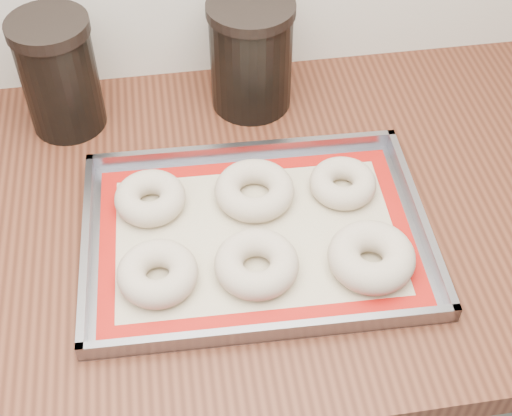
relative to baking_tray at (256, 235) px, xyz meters
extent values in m
cube|color=slate|center=(-0.21, 0.06, -0.48)|extent=(3.00, 0.65, 0.86)
cube|color=#5C2D1B|center=(-0.21, 0.06, -0.03)|extent=(3.06, 0.68, 0.04)
cube|color=gray|center=(0.00, 0.00, 0.00)|extent=(0.47, 0.35, 0.00)
cube|color=gray|center=(0.01, 0.16, 0.01)|extent=(0.46, 0.03, 0.02)
cube|color=gray|center=(-0.01, -0.16, 0.01)|extent=(0.46, 0.03, 0.02)
cube|color=gray|center=(-0.22, 0.01, 0.01)|extent=(0.02, 0.33, 0.02)
cube|color=gray|center=(0.22, -0.01, 0.01)|extent=(0.02, 0.33, 0.02)
cube|color=#C6B793|center=(0.00, 0.00, 0.00)|extent=(0.43, 0.30, 0.00)
cube|color=#AF110B|center=(0.00, 0.13, 0.00)|extent=(0.42, 0.04, 0.00)
cube|color=#AF110B|center=(0.00, -0.13, 0.00)|extent=(0.42, 0.04, 0.00)
cube|color=#AF110B|center=(-0.20, 0.01, 0.00)|extent=(0.03, 0.25, 0.00)
cube|color=#AF110B|center=(0.20, -0.01, 0.00)|extent=(0.03, 0.25, 0.00)
torus|color=beige|center=(-0.13, -0.06, 0.02)|extent=(0.13, 0.13, 0.04)
torus|color=beige|center=(-0.01, -0.06, 0.02)|extent=(0.11, 0.11, 0.04)
torus|color=beige|center=(0.14, -0.08, 0.02)|extent=(0.14, 0.14, 0.04)
torus|color=beige|center=(-0.14, 0.08, 0.02)|extent=(0.12, 0.12, 0.04)
torus|color=beige|center=(0.01, 0.07, 0.02)|extent=(0.14, 0.14, 0.04)
torus|color=beige|center=(0.13, 0.06, 0.01)|extent=(0.10, 0.10, 0.03)
cylinder|color=black|center=(-0.25, 0.28, 0.08)|extent=(0.11, 0.11, 0.17)
cylinder|color=black|center=(-0.25, 0.28, 0.17)|extent=(0.12, 0.12, 0.02)
cylinder|color=black|center=(0.04, 0.29, 0.07)|extent=(0.13, 0.13, 0.16)
cylinder|color=black|center=(0.04, 0.29, 0.16)|extent=(0.13, 0.13, 0.02)
camera|label=1|loc=(-0.10, -0.62, 0.73)|focal=50.00mm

